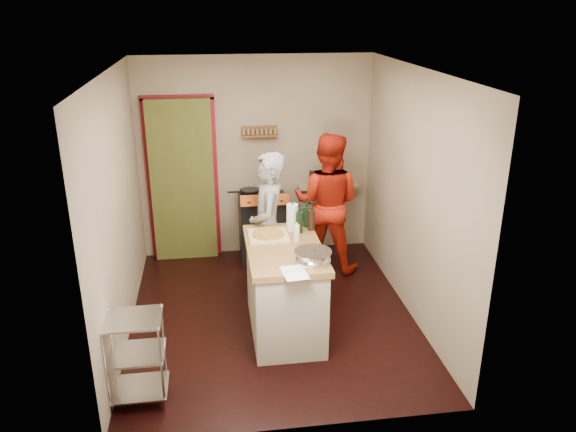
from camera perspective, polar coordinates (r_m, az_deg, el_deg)
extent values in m
plane|color=black|center=(6.21, -1.61, -10.00)|extent=(3.50, 3.50, 0.00)
cube|color=tan|center=(7.32, -3.29, 5.92)|extent=(3.00, 0.04, 2.60)
cube|color=#565B23|center=(7.42, -10.62, 3.80)|extent=(0.80, 0.40, 2.10)
cube|color=maroon|center=(7.39, -13.89, 3.46)|extent=(0.06, 0.06, 2.10)
cube|color=maroon|center=(7.35, -7.36, 3.81)|extent=(0.06, 0.06, 2.10)
cube|color=maroon|center=(7.12, -11.21, 11.73)|extent=(0.90, 0.06, 0.06)
cube|color=brown|center=(7.20, -2.90, 8.14)|extent=(0.46, 0.09, 0.03)
cube|color=brown|center=(7.23, -2.94, 8.68)|extent=(0.46, 0.02, 0.12)
cube|color=olive|center=(7.19, -2.91, 8.57)|extent=(0.42, 0.04, 0.07)
cube|color=tan|center=(7.47, 4.13, 3.02)|extent=(0.80, 0.18, 0.04)
cube|color=black|center=(7.40, 2.64, 3.84)|extent=(0.10, 0.14, 0.22)
cube|color=tan|center=(5.70, -16.91, 0.60)|extent=(0.04, 3.50, 2.60)
cube|color=tan|center=(5.99, 12.66, 2.01)|extent=(0.04, 3.50, 2.60)
cube|color=white|center=(5.36, -1.90, 14.69)|extent=(3.00, 3.50, 0.02)
cube|color=black|center=(7.31, -2.53, -1.54)|extent=(0.60, 0.55, 0.80)
cube|color=black|center=(7.16, -2.59, 1.64)|extent=(0.60, 0.55, 0.06)
cube|color=maroon|center=(6.86, -2.37, 1.59)|extent=(0.60, 0.15, 0.17)
cylinder|color=black|center=(7.24, -3.88, 2.48)|extent=(0.26, 0.26, 0.05)
cylinder|color=silver|center=(4.90, -18.03, -15.02)|extent=(0.02, 0.02, 0.80)
cylinder|color=silver|center=(4.83, -12.72, -14.95)|extent=(0.02, 0.02, 0.80)
cylinder|color=silver|center=(5.19, -17.40, -12.71)|extent=(0.02, 0.02, 0.80)
cylinder|color=silver|center=(5.13, -12.44, -12.61)|extent=(0.02, 0.02, 0.80)
cube|color=silver|center=(5.18, -14.83, -16.54)|extent=(0.48, 0.40, 0.02)
cube|color=silver|center=(4.98, -15.21, -13.32)|extent=(0.48, 0.40, 0.02)
cube|color=silver|center=(4.81, -15.58, -10.06)|extent=(0.48, 0.40, 0.02)
cube|color=#BCB59F|center=(5.74, -0.35, -7.72)|extent=(0.68, 1.19, 0.88)
cube|color=olive|center=(5.53, -0.36, -3.43)|extent=(0.74, 1.25, 0.06)
cube|color=beige|center=(5.74, -2.02, -2.01)|extent=(0.40, 0.40, 0.02)
cylinder|color=gold|center=(5.73, -2.02, -1.78)|extent=(0.32, 0.32, 0.02)
ellipsoid|color=silver|center=(5.18, 2.54, -4.13)|extent=(0.35, 0.35, 0.11)
cylinder|color=white|center=(5.87, 0.44, -0.12)|extent=(0.12, 0.12, 0.28)
cylinder|color=silver|center=(5.61, 0.89, -1.77)|extent=(0.06, 0.06, 0.17)
cube|color=white|center=(5.00, 0.67, -5.79)|extent=(0.24, 0.32, 0.00)
cylinder|color=black|center=(5.95, 1.93, 0.33)|extent=(0.08, 0.08, 0.31)
cylinder|color=black|center=(5.86, 2.40, 0.00)|extent=(0.08, 0.08, 0.31)
cylinder|color=black|center=(5.79, 1.15, -0.25)|extent=(0.08, 0.08, 0.31)
imported|color=#A4A4A9|center=(6.20, -2.04, -1.23)|extent=(0.46, 0.66, 1.71)
imported|color=#AE1C0B|center=(6.93, 3.98, 1.35)|extent=(1.04, 0.95, 1.75)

